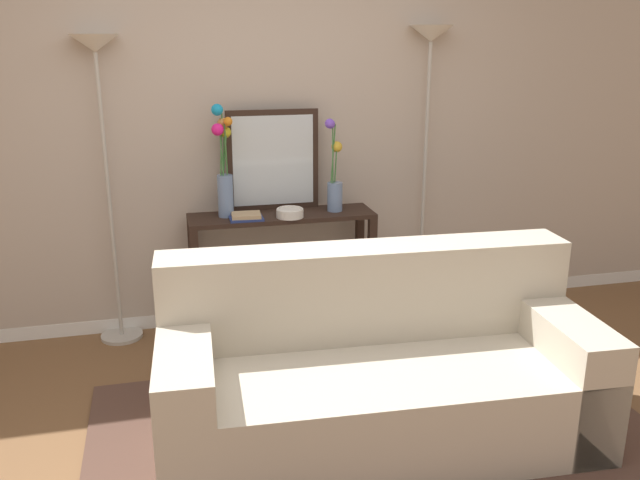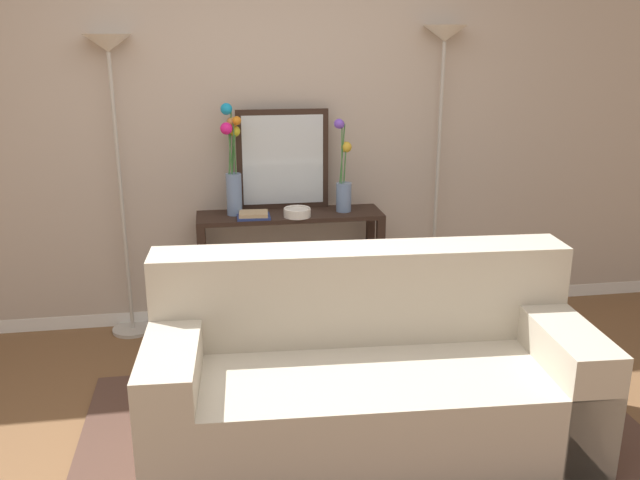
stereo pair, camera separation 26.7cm
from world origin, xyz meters
name	(u,v)px [view 2 (the right image)]	position (x,y,z in m)	size (l,w,h in m)	color
back_wall	(257,99)	(0.00, 1.93, 1.47)	(12.00, 0.15, 2.94)	white
area_rug	(373,454)	(0.37, 0.18, 0.01)	(2.71, 1.87, 0.01)	#51382D
couch	(367,377)	(0.37, 0.34, 0.32)	(2.04, 0.95, 0.88)	#BCB29E
console_table	(290,252)	(0.16, 1.63, 0.53)	(1.16, 0.32, 0.79)	black
floor_lamp_left	(113,104)	(-0.87, 1.76, 1.46)	(0.28, 0.28, 1.86)	#B7B2A8
floor_lamp_right	(442,93)	(1.16, 1.76, 1.50)	(0.28, 0.28, 1.91)	#B7B2A8
wall_mirror	(283,160)	(0.14, 1.76, 1.10)	(0.58, 0.02, 0.63)	black
vase_tall_flowers	(233,166)	(-0.18, 1.66, 1.09)	(0.13, 0.12, 0.68)	#6B84AD
vase_short_flowers	(343,178)	(0.50, 1.63, 1.00)	(0.12, 0.11, 0.58)	#6B84AD
fruit_bowl	(297,212)	(0.20, 1.54, 0.81)	(0.17, 0.17, 0.06)	silver
book_stack	(253,215)	(-0.07, 1.56, 0.80)	(0.20, 0.16, 0.04)	navy
book_row_under_console	(253,322)	(-0.09, 1.63, 0.06)	(0.43, 0.18, 0.13)	#1E7075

